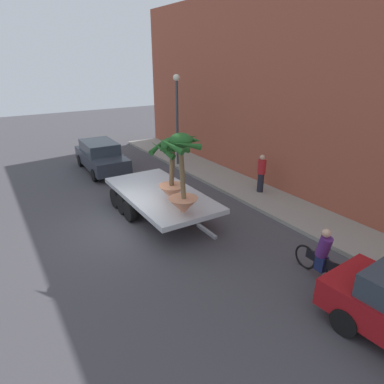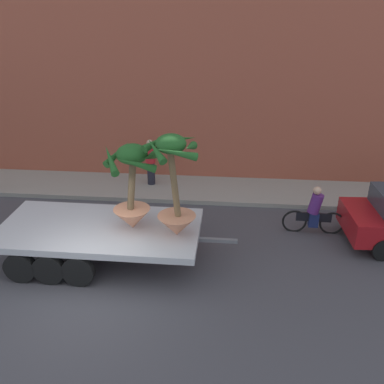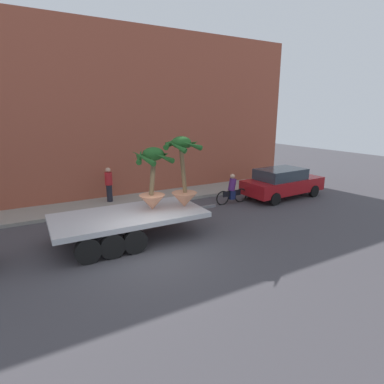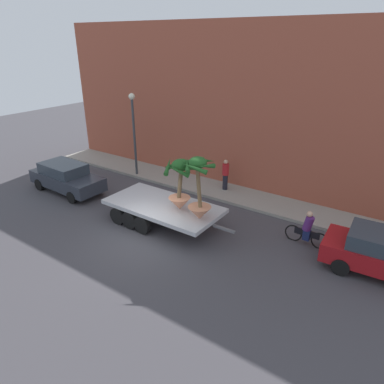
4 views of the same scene
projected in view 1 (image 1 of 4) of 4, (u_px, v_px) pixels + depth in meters
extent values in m
plane|color=#423F44|center=(127.00, 227.00, 12.13)|extent=(60.00, 60.00, 0.00)
cube|color=gray|center=(253.00, 192.00, 15.14)|extent=(24.00, 2.20, 0.15)
cube|color=#9E4C38|center=(289.00, 92.00, 14.39)|extent=(24.00, 1.20, 8.71)
cube|color=#B7BABF|center=(160.00, 194.00, 12.77)|extent=(5.32, 2.63, 0.18)
cylinder|color=black|center=(168.00, 187.00, 14.88)|extent=(0.80, 0.23, 0.80)
cylinder|color=black|center=(116.00, 198.00, 13.68)|extent=(0.80, 0.23, 0.80)
cylinder|color=black|center=(176.00, 192.00, 14.30)|extent=(0.80, 0.23, 0.80)
cylinder|color=black|center=(122.00, 204.00, 13.10)|extent=(0.80, 0.23, 0.80)
cylinder|color=black|center=(185.00, 198.00, 13.72)|extent=(0.80, 0.23, 0.80)
cylinder|color=black|center=(129.00, 211.00, 12.52)|extent=(0.80, 0.23, 0.80)
cube|color=slate|center=(207.00, 231.00, 10.35)|extent=(1.00, 0.11, 0.10)
cone|color=tan|center=(183.00, 206.00, 10.87)|extent=(0.97, 0.97, 0.55)
cylinder|color=brown|center=(182.00, 170.00, 10.46)|extent=(0.33, 0.16, 1.88)
ellipsoid|color=#235B23|center=(181.00, 140.00, 10.15)|extent=(0.72, 0.72, 0.45)
cone|color=#235B23|center=(187.00, 145.00, 9.80)|extent=(0.29, 0.93, 0.41)
cone|color=#235B23|center=(195.00, 140.00, 10.32)|extent=(0.98, 0.38, 0.36)
cone|color=#235B23|center=(183.00, 138.00, 10.58)|extent=(0.77, 0.83, 0.40)
cone|color=#235B23|center=(169.00, 142.00, 10.31)|extent=(0.65, 0.76, 0.52)
cone|color=#235B23|center=(170.00, 145.00, 9.80)|extent=(1.02, 0.54, 0.47)
cone|color=tan|center=(172.00, 193.00, 11.93)|extent=(0.95, 0.95, 0.56)
cylinder|color=brown|center=(172.00, 166.00, 11.51)|extent=(0.33, 0.17, 1.51)
ellipsoid|color=#235B23|center=(172.00, 145.00, 11.20)|extent=(0.77, 0.77, 0.48)
cone|color=#235B23|center=(177.00, 149.00, 10.86)|extent=(0.31, 0.89, 0.38)
cone|color=#235B23|center=(185.00, 145.00, 11.41)|extent=(1.01, 0.31, 0.43)
cone|color=#235B23|center=(172.00, 144.00, 11.65)|extent=(0.60, 0.93, 0.52)
cone|color=#235B23|center=(160.00, 145.00, 11.47)|extent=(0.66, 1.04, 0.55)
cone|color=#235B23|center=(163.00, 150.00, 10.85)|extent=(1.01, 0.55, 0.55)
torus|color=black|center=(338.00, 276.00, 8.86)|extent=(0.74, 0.08, 0.74)
torus|color=black|center=(305.00, 257.00, 9.73)|extent=(0.74, 0.08, 0.74)
cube|color=black|center=(322.00, 261.00, 9.23)|extent=(1.04, 0.08, 0.28)
cylinder|color=#51236B|center=(324.00, 247.00, 9.06)|extent=(0.45, 0.35, 0.65)
sphere|color=tan|center=(326.00, 233.00, 8.90)|extent=(0.24, 0.24, 0.24)
cube|color=navy|center=(321.00, 263.00, 9.26)|extent=(0.29, 0.25, 0.44)
cylinder|color=black|center=(384.00, 292.00, 8.29)|extent=(0.65, 0.23, 0.64)
cylinder|color=black|center=(345.00, 322.00, 7.35)|extent=(0.65, 0.23, 0.64)
cube|color=#2D333D|center=(102.00, 159.00, 18.00)|extent=(4.54, 1.90, 0.70)
cube|color=#2D3842|center=(99.00, 147.00, 17.94)|extent=(2.51, 1.66, 0.56)
cylinder|color=black|center=(126.00, 170.00, 17.37)|extent=(0.65, 0.22, 0.64)
cylinder|color=black|center=(94.00, 175.00, 16.57)|extent=(0.65, 0.22, 0.64)
cylinder|color=black|center=(109.00, 157.00, 19.69)|extent=(0.65, 0.22, 0.64)
cylinder|color=black|center=(80.00, 161.00, 18.90)|extent=(0.65, 0.22, 0.64)
cylinder|color=black|center=(260.00, 183.00, 14.85)|extent=(0.28, 0.28, 0.85)
cylinder|color=red|center=(262.00, 167.00, 14.58)|extent=(0.36, 0.36, 0.62)
sphere|color=tan|center=(263.00, 157.00, 14.42)|extent=(0.24, 0.24, 0.24)
cylinder|color=#383D42|center=(177.00, 124.00, 18.09)|extent=(0.14, 0.14, 4.50)
sphere|color=#EAEACC|center=(176.00, 78.00, 17.20)|extent=(0.36, 0.36, 0.36)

